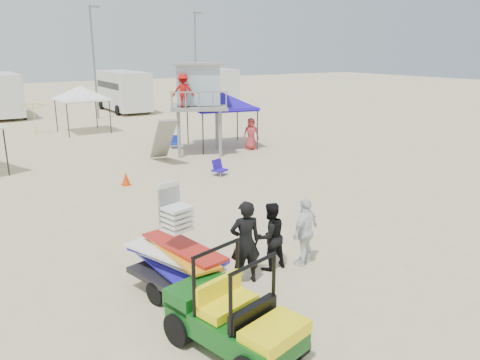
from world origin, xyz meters
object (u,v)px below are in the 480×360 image
surf_trailer (176,255)px  man_left (245,242)px  utility_cart (234,309)px  lifeguard_tower (195,88)px  canopy_blue (221,95)px

surf_trailer → man_left: 1.55m
man_left → surf_trailer: bearing=4.1°
utility_cart → lifeguard_tower: lifeguard_tower is taller
utility_cart → man_left: size_ratio=1.35×
utility_cart → surf_trailer: (0.01, 2.33, 0.06)m
surf_trailer → lifeguard_tower: 14.27m
man_left → lifeguard_tower: (5.22, 12.66, 2.24)m
utility_cart → lifeguard_tower: (6.74, 14.70, 2.36)m
utility_cart → lifeguard_tower: 16.34m
lifeguard_tower → canopy_blue: 1.94m
utility_cart → man_left: man_left is taller
lifeguard_tower → canopy_blue: size_ratio=1.20×
utility_cart → man_left: (1.52, 2.03, 0.12)m
surf_trailer → canopy_blue: (8.53, 12.98, 1.85)m
canopy_blue → man_left: bearing=-117.8°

